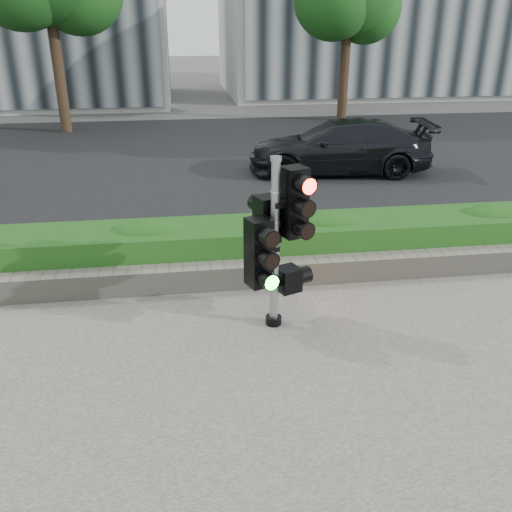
% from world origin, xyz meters
% --- Properties ---
extents(ground, '(120.00, 120.00, 0.00)m').
position_xyz_m(ground, '(0.00, 0.00, 0.00)').
color(ground, '#51514C').
rests_on(ground, ground).
extents(road, '(60.00, 13.00, 0.02)m').
position_xyz_m(road, '(0.00, 10.00, 0.01)').
color(road, black).
rests_on(road, ground).
extents(curb, '(60.00, 0.25, 0.12)m').
position_xyz_m(curb, '(0.00, 3.15, 0.06)').
color(curb, gray).
rests_on(curb, ground).
extents(stone_wall, '(12.00, 0.32, 0.34)m').
position_xyz_m(stone_wall, '(0.00, 1.90, 0.20)').
color(stone_wall, gray).
rests_on(stone_wall, sidewalk).
extents(hedge, '(12.00, 1.00, 0.68)m').
position_xyz_m(hedge, '(0.00, 2.55, 0.37)').
color(hedge, '#35892A').
rests_on(hedge, sidewalk).
extents(traffic_signal, '(0.76, 0.67, 2.10)m').
position_xyz_m(traffic_signal, '(0.34, 0.82, 1.19)').
color(traffic_signal, black).
rests_on(traffic_signal, sidewalk).
extents(car_dark, '(4.62, 2.32, 1.29)m').
position_xyz_m(car_dark, '(3.18, 7.89, 0.66)').
color(car_dark, black).
rests_on(car_dark, road).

